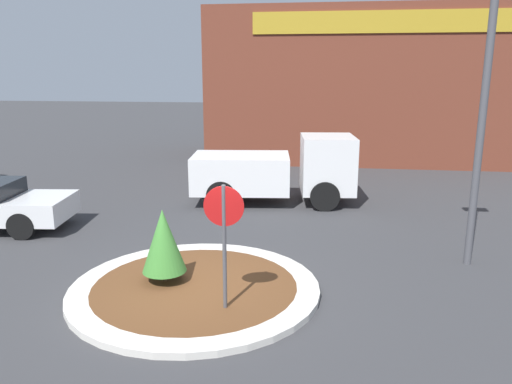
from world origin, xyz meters
TOP-DOWN VIEW (x-y plane):
  - ground_plane at (0.00, 0.00)m, footprint 120.00×120.00m
  - traffic_island at (0.00, 0.00)m, footprint 4.82×4.82m
  - stop_sign at (0.77, -0.84)m, footprint 0.69×0.07m
  - island_shrub at (-0.63, 0.11)m, footprint 0.86×0.86m
  - utility_truck at (0.96, 6.95)m, footprint 5.31×2.56m
  - storefront_building at (4.49, 16.37)m, footprint 15.10×6.07m
  - light_pole at (5.63, 2.24)m, footprint 0.70×0.30m

SIDE VIEW (x-z plane):
  - ground_plane at x=0.00m, z-range 0.00..0.00m
  - traffic_island at x=0.00m, z-range 0.00..0.13m
  - island_shrub at x=-0.63m, z-range 0.24..1.70m
  - utility_truck at x=0.96m, z-range 0.00..2.18m
  - stop_sign at x=0.77m, z-range 0.45..2.78m
  - storefront_building at x=4.49m, z-range 0.00..6.97m
  - light_pole at x=5.63m, z-range 0.55..6.86m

